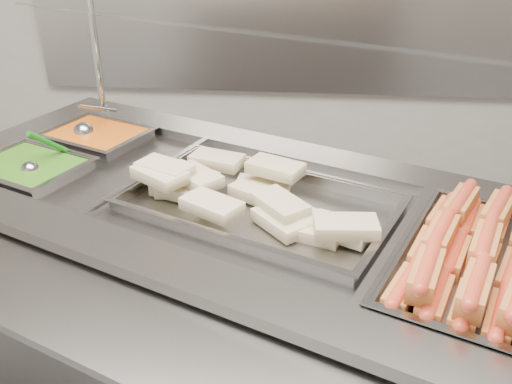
# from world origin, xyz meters

# --- Properties ---
(steam_counter) EXTENTS (2.11, 1.56, 0.92)m
(steam_counter) POSITION_xyz_m (-0.08, 0.51, 0.46)
(steam_counter) COLOR slate
(steam_counter) RESTS_ON ground
(tray_rail) EXTENTS (1.79, 1.07, 0.05)m
(tray_rail) POSITION_xyz_m (-0.29, 0.03, 0.87)
(tray_rail) COLOR gray
(tray_rail) RESTS_ON steam_counter
(sneeze_guard) EXTENTS (1.67, 0.96, 0.45)m
(sneeze_guard) POSITION_xyz_m (0.01, 0.71, 1.29)
(sneeze_guard) COLOR silver
(sneeze_guard) RESTS_ON steam_counter
(pan_hotdogs) EXTENTS (0.55, 0.66, 0.10)m
(pan_hotdogs) POSITION_xyz_m (0.51, 0.25, 0.88)
(pan_hotdogs) COLOR gray
(pan_hotdogs) RESTS_ON steam_counter
(pan_wraps) EXTENTS (0.80, 0.66, 0.07)m
(pan_wraps) POSITION_xyz_m (-0.02, 0.48, 0.89)
(pan_wraps) COLOR gray
(pan_wraps) RESTS_ON steam_counter
(pan_beans) EXTENTS (0.38, 0.35, 0.10)m
(pan_beans) POSITION_xyz_m (-0.62, 0.91, 0.88)
(pan_beans) COLOR gray
(pan_beans) RESTS_ON steam_counter
(pan_peas) EXTENTS (0.38, 0.35, 0.10)m
(pan_peas) POSITION_xyz_m (-0.74, 0.64, 0.88)
(pan_peas) COLOR gray
(pan_peas) RESTS_ON steam_counter
(hotdogs_in_buns) EXTENTS (0.43, 0.60, 0.12)m
(hotdogs_in_buns) POSITION_xyz_m (0.48, 0.24, 0.93)
(hotdogs_in_buns) COLOR #AE5724
(hotdogs_in_buns) RESTS_ON pan_hotdogs
(tortilla_wraps) EXTENTS (0.67, 0.46, 0.10)m
(tortilla_wraps) POSITION_xyz_m (-0.07, 0.49, 0.93)
(tortilla_wraps) COLOR #C4B683
(tortilla_wraps) RESTS_ON pan_wraps
(ladle) EXTENTS (0.11, 0.19, 0.14)m
(ladle) POSITION_xyz_m (-0.67, 0.91, 0.93)
(ladle) COLOR #ADACB1
(ladle) RESTS_ON pan_beans
(serving_spoon) EXTENTS (0.10, 0.17, 0.15)m
(serving_spoon) POSITION_xyz_m (-0.72, 0.62, 0.93)
(serving_spoon) COLOR #ADACB1
(serving_spoon) RESTS_ON pan_peas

